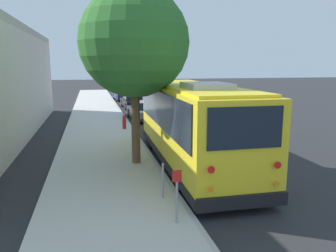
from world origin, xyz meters
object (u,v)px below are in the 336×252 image
Objects in this scene: parked_sedan_black at (132,102)px; sign_post_near at (177,196)px; parked_sedan_navy at (123,95)px; fire_hydrant at (124,122)px; parked_sedan_gray at (144,111)px; street_tree at (134,35)px; shuttle_bus at (192,121)px; sign_post_far at (163,181)px.

sign_post_near reaches higher than parked_sedan_black.
parked_sedan_black is at bearing 177.86° from parked_sedan_navy.
sign_post_near is 1.61× the size of fire_hydrant.
parked_sedan_gray is 6.39m from parked_sedan_black.
parked_sedan_navy is at bearing -4.37° from street_tree.
parked_sedan_navy is (24.75, 0.27, -1.15)m from shuttle_bus.
parked_sedan_gray reaches higher than parked_sedan_black.
street_tree is at bearing 80.90° from shuttle_bus.
sign_post_near is at bearing -177.15° from street_tree.
shuttle_bus is 24.78m from parked_sedan_navy.
parked_sedan_black is 0.59× the size of street_tree.
parked_sedan_black is at bearing -9.74° from fire_hydrant.
parked_sedan_black is (17.55, 0.11, -1.14)m from shuttle_bus.
shuttle_bus reaches higher than parked_sedan_black.
sign_post_far is at bearing 0.00° from sign_post_near.
parked_sedan_black is at bearing -4.50° from sign_post_near.
shuttle_bus is 11.21m from parked_sedan_gray.
shuttle_bus is 3.96m from sign_post_far.
parked_sedan_black is 22.46m from sign_post_near.
fire_hydrant is (-10.39, 1.78, -0.05)m from parked_sedan_black.
street_tree reaches higher than sign_post_far.
street_tree is at bearing 172.20° from parked_sedan_navy.
parked_sedan_navy is (13.59, 0.16, -0.01)m from parked_sedan_gray.
parked_sedan_gray is 0.61× the size of street_tree.
street_tree is 5.66m from sign_post_far.
fire_hydrant is (10.48, 0.02, -0.11)m from sign_post_far.
shuttle_bus is at bearing -21.08° from sign_post_near.
shuttle_bus is 5.27m from sign_post_near.
street_tree reaches higher than sign_post_near.
parked_sedan_black is at bearing -3.28° from parked_sedan_gray.
sign_post_far is (1.52, 0.00, -0.17)m from sign_post_near.
parked_sedan_black is 10.54m from fire_hydrant.
parked_sedan_navy reaches higher than sign_post_far.
parked_sedan_navy is at bearing -1.64° from parked_sedan_black.
sign_post_near is at bearing 172.57° from parked_sedan_black.
shuttle_bus is 9.41× the size of sign_post_far.
parked_sedan_black is at bearing -6.72° from street_tree.
sign_post_near is 12.00m from fire_hydrant.
street_tree is 6.99× the size of sign_post_far.
street_tree reaches higher than parked_sedan_navy.
parked_sedan_navy is 29.63m from sign_post_near.
parked_sedan_gray is at bearing 177.25° from parked_sedan_navy.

